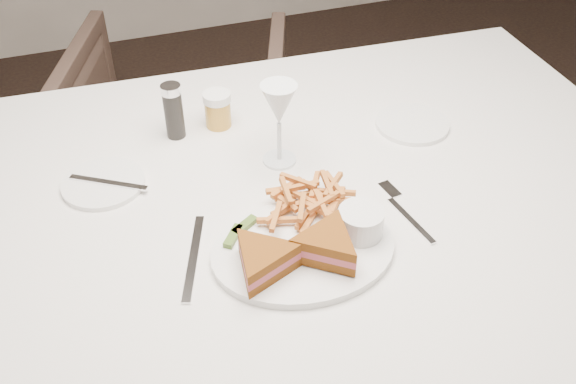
# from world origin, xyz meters

# --- Properties ---
(table) EXTENTS (1.64, 1.14, 0.75)m
(table) POSITION_xyz_m (-0.20, 0.17, 0.38)
(table) COLOR silver
(table) RESTS_ON ground
(chair_far) EXTENTS (0.86, 0.83, 0.70)m
(chair_far) POSITION_xyz_m (-0.24, 1.06, 0.35)
(chair_far) COLOR #47342B
(chair_far) RESTS_ON ground
(table_setting) EXTENTS (0.82, 0.62, 0.18)m
(table_setting) POSITION_xyz_m (-0.20, 0.11, 0.79)
(table_setting) COLOR white
(table_setting) RESTS_ON table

